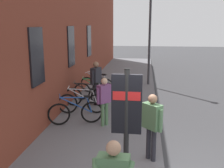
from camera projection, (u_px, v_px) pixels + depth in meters
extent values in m
plane|color=#38383A|center=(180.00, 104.00, 11.26)|extent=(60.00, 60.00, 0.00)
cube|color=slate|center=(119.00, 89.00, 13.51)|extent=(24.00, 3.50, 0.12)
cube|color=brown|center=(82.00, 16.00, 13.93)|extent=(22.00, 0.60, 7.36)
cube|color=black|center=(37.00, 57.00, 7.40)|extent=(0.90, 0.06, 1.60)
cube|color=black|center=(71.00, 46.00, 10.79)|extent=(0.90, 0.06, 1.60)
cube|color=black|center=(89.00, 41.00, 14.18)|extent=(0.90, 0.06, 1.60)
torus|color=black|center=(59.00, 114.00, 8.50)|extent=(0.29, 0.70, 0.72)
torus|color=black|center=(92.00, 112.00, 8.70)|extent=(0.29, 0.70, 0.72)
cylinder|color=#1E4CA5|center=(76.00, 105.00, 8.54)|extent=(0.36, 0.98, 0.58)
cylinder|color=#1E4CA5|center=(74.00, 98.00, 8.47)|extent=(0.30, 0.82, 0.09)
cylinder|color=#1E4CA5|center=(89.00, 105.00, 8.63)|extent=(0.09, 0.19, 0.51)
cube|color=black|center=(87.00, 96.00, 8.55)|extent=(0.16, 0.22, 0.06)
cylinder|color=#1E4CA5|center=(60.00, 96.00, 8.37)|extent=(0.46, 0.17, 0.02)
torus|color=black|center=(68.00, 104.00, 9.62)|extent=(0.16, 0.72, 0.72)
torus|color=black|center=(97.00, 104.00, 9.64)|extent=(0.16, 0.72, 0.72)
cylinder|color=silver|center=(83.00, 96.00, 9.57)|extent=(0.18, 1.01, 0.58)
cylinder|color=silver|center=(80.00, 90.00, 9.51)|extent=(0.16, 0.85, 0.09)
cylinder|color=silver|center=(95.00, 97.00, 9.58)|extent=(0.06, 0.19, 0.51)
cube|color=black|center=(92.00, 89.00, 9.52)|extent=(0.13, 0.21, 0.06)
cylinder|color=silver|center=(68.00, 88.00, 9.49)|extent=(0.48, 0.09, 0.02)
torus|color=black|center=(73.00, 97.00, 10.55)|extent=(0.11, 0.72, 0.72)
torus|color=black|center=(100.00, 97.00, 10.50)|extent=(0.11, 0.72, 0.72)
cylinder|color=black|center=(87.00, 90.00, 10.46)|extent=(0.11, 1.02, 0.58)
cylinder|color=black|center=(85.00, 84.00, 10.41)|extent=(0.10, 0.85, 0.09)
cylinder|color=black|center=(98.00, 91.00, 10.45)|extent=(0.05, 0.19, 0.51)
cube|color=black|center=(96.00, 84.00, 10.39)|extent=(0.11, 0.21, 0.06)
cylinder|color=black|center=(74.00, 82.00, 10.41)|extent=(0.48, 0.06, 0.02)
torus|color=black|center=(82.00, 91.00, 11.41)|extent=(0.21, 0.72, 0.72)
torus|color=black|center=(107.00, 91.00, 11.50)|extent=(0.21, 0.72, 0.72)
cylinder|color=#267F3F|center=(95.00, 85.00, 11.39)|extent=(0.24, 1.00, 0.58)
cylinder|color=#267F3F|center=(93.00, 79.00, 11.33)|extent=(0.21, 0.84, 0.09)
cylinder|color=#267F3F|center=(105.00, 85.00, 11.43)|extent=(0.07, 0.19, 0.51)
cube|color=black|center=(103.00, 78.00, 11.36)|extent=(0.14, 0.22, 0.06)
cylinder|color=#267F3F|center=(83.00, 77.00, 11.28)|extent=(0.47, 0.12, 0.02)
torus|color=black|center=(87.00, 84.00, 12.72)|extent=(0.29, 0.70, 0.72)
torus|color=black|center=(107.00, 86.00, 12.27)|extent=(0.29, 0.70, 0.72)
cylinder|color=silver|center=(97.00, 80.00, 12.43)|extent=(0.36, 0.98, 0.58)
cylinder|color=silver|center=(96.00, 74.00, 12.40)|extent=(0.31, 0.82, 0.09)
cylinder|color=silver|center=(105.00, 81.00, 12.25)|extent=(0.09, 0.19, 0.51)
cube|color=black|center=(104.00, 75.00, 12.22)|extent=(0.16, 0.22, 0.06)
cylinder|color=silver|center=(88.00, 72.00, 12.57)|extent=(0.46, 0.18, 0.02)
cylinder|color=black|center=(126.00, 133.00, 4.93)|extent=(0.10, 0.10, 2.40)
cube|color=black|center=(127.00, 104.00, 4.81)|extent=(0.09, 0.55, 1.10)
cube|color=red|center=(127.00, 95.00, 4.78)|extent=(0.10, 0.50, 0.16)
cylinder|color=#26262D|center=(95.00, 94.00, 10.64)|extent=(0.12, 0.12, 0.85)
cylinder|color=#26262D|center=(97.00, 93.00, 10.79)|extent=(0.12, 0.12, 0.85)
cube|color=#26262D|center=(96.00, 76.00, 10.55)|extent=(0.55, 0.39, 0.64)
sphere|color=#8C664C|center=(96.00, 64.00, 10.45)|extent=(0.23, 0.23, 0.23)
cylinder|color=#26262D|center=(93.00, 78.00, 10.32)|extent=(0.10, 0.10, 0.57)
cylinder|color=#26262D|center=(99.00, 75.00, 10.81)|extent=(0.10, 0.10, 0.57)
cylinder|color=#26262D|center=(149.00, 143.00, 6.37)|extent=(0.12, 0.12, 0.79)
cylinder|color=#26262D|center=(154.00, 145.00, 6.25)|extent=(0.12, 0.12, 0.79)
cube|color=#4C724C|center=(152.00, 116.00, 6.16)|extent=(0.49, 0.49, 0.59)
sphere|color=#8C664C|center=(153.00, 99.00, 6.07)|extent=(0.21, 0.21, 0.21)
cylinder|color=#4C724C|center=(144.00, 115.00, 6.37)|extent=(0.09, 0.09, 0.53)
cylinder|color=#4C724C|center=(160.00, 121.00, 5.97)|extent=(0.09, 0.09, 0.53)
cylinder|color=#4C724C|center=(103.00, 114.00, 8.42)|extent=(0.11, 0.11, 0.76)
cylinder|color=#4C724C|center=(106.00, 113.00, 8.52)|extent=(0.11, 0.11, 0.76)
cube|color=#723F72|center=(104.00, 94.00, 8.32)|extent=(0.48, 0.46, 0.57)
sphere|color=#D8AD8C|center=(104.00, 81.00, 8.23)|extent=(0.21, 0.21, 0.21)
cylinder|color=#723F72|center=(98.00, 96.00, 8.17)|extent=(0.09, 0.09, 0.51)
cylinder|color=#723F72|center=(111.00, 93.00, 8.49)|extent=(0.09, 0.09, 0.51)
sphere|color=tan|center=(113.00, 148.00, 3.69)|extent=(0.21, 0.21, 0.21)
cylinder|color=#333338|center=(150.00, 33.00, 13.80)|extent=(0.12, 0.12, 5.39)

